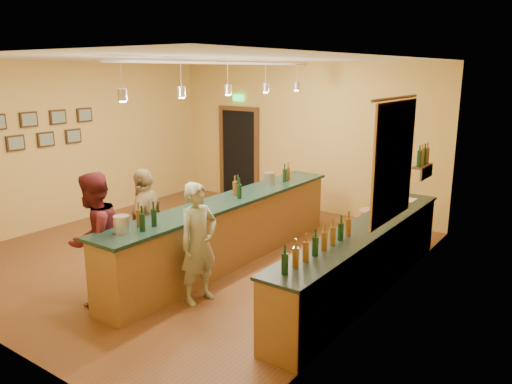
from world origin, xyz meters
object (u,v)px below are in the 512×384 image
Objects in this scene: bartender at (199,243)px; customer_a at (95,239)px; bar_stool at (370,218)px; back_counter at (363,259)px; customer_b at (147,225)px; tasting_bar at (230,226)px.

customer_a is (-1.10, -0.80, 0.07)m from bartender.
bar_stool is (2.21, 3.87, -0.28)m from customer_a.
customer_a reaches higher than back_counter.
customer_a is at bearing -23.49° from customer_b.
customer_b reaches higher than bartender.
bartender is (0.55, -1.35, 0.21)m from tasting_bar.
bartender is (-1.67, -1.53, 0.33)m from back_counter.
customer_a is 1.05× the size of customer_b.
bartender is 1.10m from customer_b.
bar_stool is at bearing 119.81° from customer_b.
back_counter is 1.64m from bar_stool.
customer_b is (-0.00, 0.90, -0.04)m from customer_a.
customer_b is 2.25× the size of bar_stool.
bartender is 0.92× the size of customer_a.
customer_a is 0.90m from customer_b.
back_counter reaches higher than bar_stool.
customer_b is at bearing 93.28° from bartender.
customer_a is (-2.77, -2.33, 0.40)m from back_counter.
customer_a is 2.36× the size of bar_stool.
tasting_bar is 3.03× the size of customer_b.
tasting_bar is 1.47m from bartender.
back_counter is at bearing 4.66° from tasting_bar.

